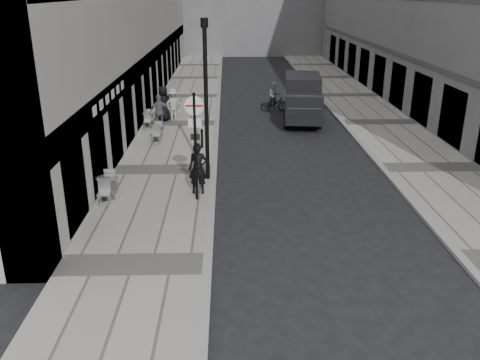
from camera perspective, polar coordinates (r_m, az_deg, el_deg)
The scene contains 16 objects.
ground at distance 11.68m, azimuth -4.13°, elevation -16.42°, with size 120.00×120.00×0.00m, color black.
sidewalk at distance 28.30m, azimuth -6.69°, elevation 6.26°, with size 4.00×60.00×0.12m, color #A29C92.
far_sidewalk at distance 29.42m, azimuth 15.30°, elevation 6.22°, with size 4.00×60.00×0.12m, color #A29C92.
walking_man at distance 18.11m, azimuth -4.74°, elevation 1.28°, with size 0.67×0.44×1.84m, color black.
sign_post at distance 17.11m, azimuth -5.07°, elevation 5.30°, with size 0.64×0.10×3.75m.
lamppost at distance 18.90m, azimuth -3.84°, elevation 9.67°, with size 0.27×0.27×5.98m.
bollard_near at distance 23.57m, azimuth -4.29°, elevation 4.60°, with size 0.11×0.11×0.83m, color black.
bollard_far at distance 20.19m, azimuth -4.73°, elevation 1.98°, with size 0.12×0.12×0.94m, color black.
panel_van at distance 29.04m, azimuth 7.04°, elevation 9.31°, with size 2.50×5.42×2.47m.
cyclist at distance 31.43m, azimuth 3.84°, elevation 8.97°, with size 1.69×0.78×1.76m.
pedestrian_a at distance 26.90m, azimuth -9.02°, elevation 7.54°, with size 1.08×0.45×1.84m, color slate.
pedestrian_b at distance 28.72m, azimuth -7.54°, elevation 8.39°, with size 1.15×0.66×1.78m, color #AEA9A0.
pedestrian_c at distance 28.74m, azimuth -8.58°, elevation 8.48°, with size 0.94×0.61×1.92m, color black.
cafe_table_near at distance 18.20m, azimuth -14.63°, elevation -0.71°, with size 0.75×1.69×0.96m.
cafe_table_mid at distance 27.62m, azimuth -10.20°, elevation 6.78°, with size 0.68×1.52×0.87m.
cafe_table_far at distance 24.94m, azimuth -9.24°, elevation 5.36°, with size 0.68×1.53×0.87m.
Camera 1 is at (0.56, -9.31, 7.03)m, focal length 38.00 mm.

